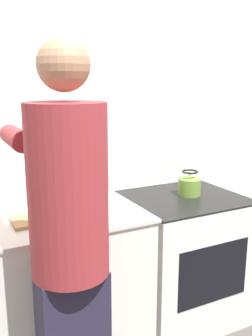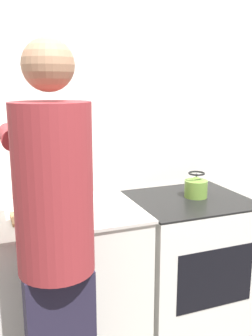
{
  "view_description": "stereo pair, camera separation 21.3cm",
  "coord_description": "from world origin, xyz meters",
  "px_view_note": "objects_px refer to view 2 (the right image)",
  "views": [
    {
      "loc": [
        -0.66,
        -1.63,
        1.63
      ],
      "look_at": [
        0.28,
        0.22,
        1.16
      ],
      "focal_mm": 40.0,
      "sensor_mm": 36.0,
      "label": 1
    },
    {
      "loc": [
        -0.47,
        -1.72,
        1.63
      ],
      "look_at": [
        0.28,
        0.22,
        1.16
      ],
      "focal_mm": 40.0,
      "sensor_mm": 36.0,
      "label": 2
    }
  ],
  "objects_px": {
    "kettle": "(196,187)",
    "oven": "(187,260)",
    "person": "(55,239)",
    "knife": "(49,214)",
    "cutting_board": "(43,215)"
  },
  "relations": [
    {
      "from": "kettle",
      "to": "oven",
      "type": "bearing_deg",
      "value": -163.72
    },
    {
      "from": "oven",
      "to": "person",
      "type": "distance_m",
      "value": 1.26
    },
    {
      "from": "knife",
      "to": "kettle",
      "type": "xyz_separation_m",
      "value": [
        0.99,
        0.1,
        0.03
      ]
    },
    {
      "from": "person",
      "to": "cutting_board",
      "type": "relative_size",
      "value": 5.23
    },
    {
      "from": "person",
      "to": "knife",
      "type": "distance_m",
      "value": 0.48
    },
    {
      "from": "knife",
      "to": "cutting_board",
      "type": "bearing_deg",
      "value": 133.77
    },
    {
      "from": "oven",
      "to": "person",
      "type": "bearing_deg",
      "value": -150.35
    },
    {
      "from": "oven",
      "to": "knife",
      "type": "xyz_separation_m",
      "value": [
        -0.94,
        -0.09,
        0.49
      ]
    },
    {
      "from": "oven",
      "to": "cutting_board",
      "type": "height_order",
      "value": "cutting_board"
    },
    {
      "from": "person",
      "to": "kettle",
      "type": "height_order",
      "value": "person"
    },
    {
      "from": "oven",
      "to": "knife",
      "type": "bearing_deg",
      "value": -174.6
    },
    {
      "from": "knife",
      "to": "kettle",
      "type": "relative_size",
      "value": 1.46
    },
    {
      "from": "cutting_board",
      "to": "kettle",
      "type": "distance_m",
      "value": 1.03
    },
    {
      "from": "oven",
      "to": "kettle",
      "type": "xyz_separation_m",
      "value": [
        0.06,
        0.02,
        0.51
      ]
    },
    {
      "from": "person",
      "to": "knife",
      "type": "height_order",
      "value": "person"
    }
  ]
}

